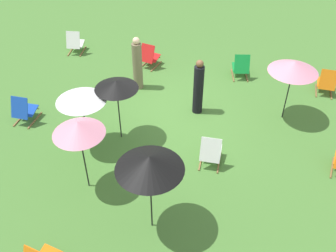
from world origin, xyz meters
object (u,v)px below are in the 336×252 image
at_px(umbrella_2, 150,163).
at_px(umbrella_3, 78,128).
at_px(umbrella_0, 294,66).
at_px(umbrella_1, 81,97).
at_px(deckchair_5, 75,43).
at_px(person_1, 137,65).
at_px(deckchair_1, 24,110).
at_px(deckchair_6, 149,56).
at_px(deckchair_10, 326,83).
at_px(umbrella_4, 116,85).
at_px(deckchair_2, 211,152).
at_px(deckchair_9, 241,67).
at_px(person_0, 198,88).

distance_m(umbrella_2, umbrella_3, 1.84).
bearing_deg(umbrella_0, umbrella_2, 59.57).
xyz_separation_m(umbrella_1, umbrella_2, (-2.22, 1.98, 0.26)).
bearing_deg(deckchair_5, person_1, 142.31).
bearing_deg(umbrella_2, deckchair_1, -30.54).
xyz_separation_m(deckchair_1, deckchair_6, (-2.51, -3.72, 0.00)).
xyz_separation_m(deckchair_10, umbrella_4, (5.35, 3.42, 1.25)).
bearing_deg(umbrella_4, umbrella_1, 38.92).
bearing_deg(deckchair_5, deckchair_2, 133.50).
bearing_deg(deckchair_10, deckchair_9, -4.92).
distance_m(umbrella_0, umbrella_4, 4.52).
relative_size(deckchair_2, deckchair_10, 1.00).
xyz_separation_m(deckchair_6, umbrella_1, (0.41, 4.28, 1.16)).
bearing_deg(deckchair_9, umbrella_4, 41.18).
bearing_deg(deckchair_6, person_1, 103.93).
xyz_separation_m(deckchair_2, deckchair_6, (2.69, -4.17, 0.00)).
bearing_deg(umbrella_2, umbrella_3, -22.89).
bearing_deg(umbrella_1, umbrella_4, -141.08).
xyz_separation_m(deckchair_9, umbrella_2, (1.22, 6.29, 1.42)).
xyz_separation_m(deckchair_9, umbrella_0, (-1.36, 1.89, 1.26)).
bearing_deg(umbrella_4, umbrella_2, 121.37).
relative_size(umbrella_0, person_1, 1.06).
bearing_deg(person_0, umbrella_4, -160.25).
bearing_deg(person_0, deckchair_10, 4.49).
bearing_deg(umbrella_3, umbrella_2, 157.11).
bearing_deg(umbrella_4, deckchair_1, -0.39).
xyz_separation_m(umbrella_0, umbrella_2, (2.58, 4.39, 0.16)).
distance_m(umbrella_0, umbrella_2, 5.10).
distance_m(deckchair_5, umbrella_4, 5.27).
distance_m(umbrella_4, person_1, 2.54).
bearing_deg(deckchair_9, person_0, 52.41).
relative_size(umbrella_2, person_1, 1.15).
bearing_deg(deckchair_10, person_1, 12.83).
relative_size(umbrella_3, person_1, 1.09).
bearing_deg(person_1, umbrella_2, -16.33).
height_order(deckchair_6, person_0, person_0).
height_order(deckchair_1, deckchair_5, same).
xyz_separation_m(deckchair_10, person_0, (3.61, 1.84, 0.42)).
xyz_separation_m(deckchair_5, umbrella_2, (-4.65, 6.60, 1.42)).
height_order(umbrella_1, person_0, umbrella_1).
relative_size(deckchair_5, deckchair_6, 0.98).
bearing_deg(deckchair_1, deckchair_9, -145.74).
bearing_deg(deckchair_9, deckchair_6, -12.07).
relative_size(umbrella_2, person_0, 1.18).
distance_m(deckchair_2, person_1, 3.92).
distance_m(umbrella_1, umbrella_2, 2.99).
bearing_deg(deckchair_9, umbrella_2, 66.51).
height_order(person_0, person_1, person_1).
xyz_separation_m(deckchair_2, umbrella_2, (0.88, 2.09, 1.42)).
distance_m(deckchair_1, umbrella_4, 3.05).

